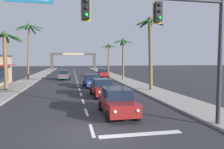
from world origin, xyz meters
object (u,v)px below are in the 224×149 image
Objects in this scene: palm_right_farthest at (109,52)px; palm_left_second at (5,48)px; sedan_lead_at_stop_bar at (117,101)px; palm_right_second at (150,40)px; sedan_parked_nearest_kerb at (103,73)px; palm_right_third at (123,50)px; traffic_signal_mast at (161,27)px; town_gateway_arch at (73,59)px; sedan_third_in_queue at (102,87)px; sedan_fifth_in_queue at (92,81)px; sedan_oncoming_far at (64,75)px; palm_left_third at (29,36)px.

palm_left_second is at bearing -124.07° from palm_right_farthest.
sedan_lead_at_stop_bar is 11.86m from palm_right_second.
sedan_parked_nearest_kerb is at bearing 83.20° from sedan_lead_at_stop_bar.
palm_right_third is 12.78m from palm_right_farthest.
traffic_signal_mast reaches higher than sedan_parked_nearest_kerb.
sedan_parked_nearest_kerb is 0.30× the size of town_gateway_arch.
sedan_lead_at_stop_bar is at bearing 113.62° from traffic_signal_mast.
sedan_third_in_queue is at bearing -98.80° from sedan_parked_nearest_kerb.
palm_left_second is at bearing -99.35° from town_gateway_arch.
palm_right_second is (4.32, 12.46, 0.56)m from traffic_signal_mast.
palm_left_second reaches higher than sedan_third_in_queue.
sedan_lead_at_stop_bar is 0.68× the size of palm_left_second.
sedan_fifth_in_queue is 11.84m from sedan_oncoming_far.
palm_left_third reaches higher than traffic_signal_mast.
town_gateway_arch is (-7.80, 37.95, -1.25)m from palm_right_third.
palm_left_third is (-9.77, 25.52, 6.64)m from sedan_lead_at_stop_bar.
palm_right_farthest is at bearing 78.53° from sedan_third_in_queue.
traffic_signal_mast is at bearing -87.03° from town_gateway_arch.
palm_left_third is at bearing 117.63° from sedan_third_in_queue.
sedan_third_in_queue is 22.16m from palm_left_third.
sedan_third_in_queue is 0.63× the size of palm_right_third.
sedan_fifth_in_queue is 0.30× the size of town_gateway_arch.
sedan_lead_at_stop_bar is 13.58m from sedan_fifth_in_queue.
sedan_parked_nearest_kerb is 8.01m from palm_right_farthest.
traffic_signal_mast is at bearing -79.09° from sedan_oncoming_far.
town_gateway_arch is at bearing 98.52° from palm_right_second.
palm_right_second is at bearing -83.08° from sedan_parked_nearest_kerb.
palm_left_second is (-13.19, -16.64, 3.84)m from sedan_parked_nearest_kerb.
palm_left_second is (-9.55, -1.71, 3.84)m from sedan_fifth_in_queue.
sedan_third_in_queue is at bearing -27.38° from palm_left_second.
sedan_oncoming_far is (-3.99, 24.81, 0.00)m from sedan_lead_at_stop_bar.
sedan_fifth_in_queue is at bearing 95.61° from traffic_signal_mast.
palm_right_third is (5.93, 22.03, 4.20)m from sedan_lead_at_stop_bar.
town_gateway_arch reaches higher than sedan_parked_nearest_kerb.
town_gateway_arch is at bearing 86.54° from sedan_oncoming_far.
traffic_signal_mast is 10.96m from sedan_third_in_queue.
sedan_third_in_queue and sedan_fifth_in_queue have the same top height.
palm_right_second is (15.51, -16.30, -1.89)m from palm_left_third.
sedan_oncoming_far is (-5.41, 28.05, -4.20)m from traffic_signal_mast.
palm_right_second is at bearing -89.96° from palm_right_farthest.
traffic_signal_mast is at bearing -53.46° from palm_left_second.
sedan_parked_nearest_kerb is at bearing 12.84° from palm_left_third.
sedan_fifth_in_queue is at bearing 143.87° from palm_right_second.
town_gateway_arch is at bearing 106.77° from palm_right_farthest.
palm_right_farthest is at bearing 45.83° from sedan_oncoming_far.
town_gateway_arch reaches higher than sedan_lead_at_stop_bar.
traffic_signal_mast is 30.95m from palm_left_third.
town_gateway_arch is at bearing 80.65° from palm_left_second.
sedan_third_in_queue is 18.47m from sedan_oncoming_far.
palm_left_third reaches higher than sedan_parked_nearest_kerb.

